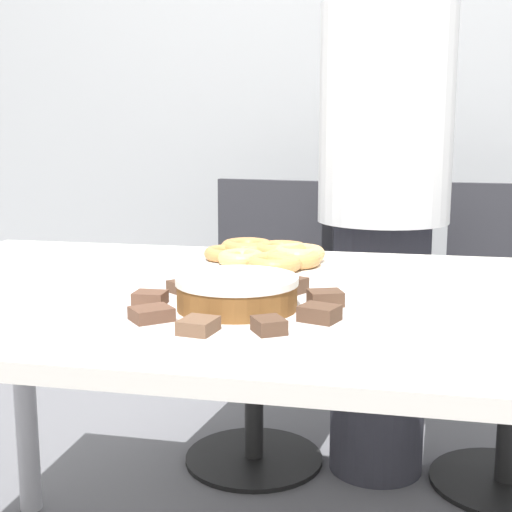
{
  "coord_description": "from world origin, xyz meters",
  "views": [
    {
      "loc": [
        0.24,
        -1.27,
        1.05
      ],
      "look_at": [
        -0.04,
        0.04,
        0.81
      ],
      "focal_mm": 50.0,
      "sensor_mm": 36.0,
      "label": 1
    }
  ],
  "objects_px": {
    "person_standing": "(383,203)",
    "office_chair_right": "(511,344)",
    "frosted_cake": "(237,292)",
    "plate_donuts": "(270,264)",
    "office_chair_left": "(260,330)",
    "plate_cake": "(237,311)"
  },
  "relations": [
    {
      "from": "office_chair_right",
      "to": "frosted_cake",
      "type": "relative_size",
      "value": 4.44
    },
    {
      "from": "office_chair_left",
      "to": "person_standing",
      "type": "bearing_deg",
      "value": 3.4
    },
    {
      "from": "office_chair_right",
      "to": "plate_donuts",
      "type": "xyz_separation_m",
      "value": [
        -0.61,
        -0.64,
        0.34
      ]
    },
    {
      "from": "person_standing",
      "to": "office_chair_left",
      "type": "distance_m",
      "value": 0.56
    },
    {
      "from": "person_standing",
      "to": "plate_donuts",
      "type": "xyz_separation_m",
      "value": [
        -0.22,
        -0.61,
        -0.08
      ]
    },
    {
      "from": "person_standing",
      "to": "plate_cake",
      "type": "distance_m",
      "value": 1.05
    },
    {
      "from": "office_chair_left",
      "to": "plate_donuts",
      "type": "xyz_separation_m",
      "value": [
        0.15,
        -0.64,
        0.34
      ]
    },
    {
      "from": "plate_cake",
      "to": "plate_donuts",
      "type": "height_order",
      "value": "same"
    },
    {
      "from": "plate_cake",
      "to": "frosted_cake",
      "type": "distance_m",
      "value": 0.03
    },
    {
      "from": "office_chair_left",
      "to": "plate_cake",
      "type": "height_order",
      "value": "office_chair_left"
    },
    {
      "from": "frosted_cake",
      "to": "plate_donuts",
      "type": "bearing_deg",
      "value": 93.55
    },
    {
      "from": "office_chair_right",
      "to": "plate_cake",
      "type": "relative_size",
      "value": 2.24
    },
    {
      "from": "office_chair_left",
      "to": "frosted_cake",
      "type": "distance_m",
      "value": 1.13
    },
    {
      "from": "plate_donuts",
      "to": "office_chair_right",
      "type": "bearing_deg",
      "value": 46.56
    },
    {
      "from": "person_standing",
      "to": "office_chair_right",
      "type": "relative_size",
      "value": 1.81
    },
    {
      "from": "plate_cake",
      "to": "plate_donuts",
      "type": "bearing_deg",
      "value": 93.55
    },
    {
      "from": "office_chair_left",
      "to": "office_chair_right",
      "type": "xyz_separation_m",
      "value": [
        0.76,
        0.0,
        0.0
      ]
    },
    {
      "from": "office_chair_right",
      "to": "plate_cake",
      "type": "distance_m",
      "value": 1.25
    },
    {
      "from": "person_standing",
      "to": "plate_donuts",
      "type": "relative_size",
      "value": 4.48
    },
    {
      "from": "plate_cake",
      "to": "office_chair_left",
      "type": "bearing_deg",
      "value": 99.67
    },
    {
      "from": "person_standing",
      "to": "frosted_cake",
      "type": "xyz_separation_m",
      "value": [
        -0.2,
        -1.03,
        -0.04
      ]
    },
    {
      "from": "office_chair_left",
      "to": "plate_cake",
      "type": "bearing_deg",
      "value": -72.6
    }
  ]
}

